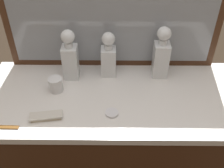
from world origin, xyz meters
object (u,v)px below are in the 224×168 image
at_px(silver_brush_rear, 46,116).
at_px(porcelain_dish, 111,113).
at_px(crystal_decanter_right, 109,58).
at_px(tortoiseshell_comb, 4,127).
at_px(crystal_decanter_center, 161,57).
at_px(crystal_tumbler_right, 56,85).
at_px(crystal_decanter_front, 70,59).

relative_size(silver_brush_rear, porcelain_dish, 2.51).
distance_m(crystal_decanter_right, porcelain_dish, 0.34).
xyz_separation_m(crystal_decanter_right, tortoiseshell_comb, (-0.48, -0.42, -0.10)).
bearing_deg(crystal_decanter_center, tortoiseshell_comb, -152.12).
bearing_deg(silver_brush_rear, crystal_tumbler_right, 85.36).
xyz_separation_m(crystal_decanter_right, crystal_tumbler_right, (-0.28, -0.15, -0.07)).
bearing_deg(crystal_decanter_right, crystal_tumbler_right, -151.62).
bearing_deg(crystal_decanter_front, porcelain_dish, -52.62).
distance_m(crystal_decanter_center, crystal_tumbler_right, 0.60).
relative_size(crystal_decanter_right, crystal_tumbler_right, 3.35).
distance_m(crystal_decanter_front, silver_brush_rear, 0.36).
bearing_deg(silver_brush_rear, crystal_decanter_front, 74.96).
distance_m(crystal_decanter_front, crystal_decanter_center, 0.50).
bearing_deg(silver_brush_rear, tortoiseshell_comb, -161.58).
bearing_deg(silver_brush_rear, porcelain_dish, 5.65).
distance_m(crystal_decanter_right, tortoiseshell_comb, 0.65).
xyz_separation_m(crystal_tumbler_right, silver_brush_rear, (-0.02, -0.21, -0.02)).
bearing_deg(crystal_decanter_center, crystal_decanter_right, 178.09).
xyz_separation_m(crystal_decanter_center, porcelain_dish, (-0.27, -0.32, -0.12)).
xyz_separation_m(crystal_decanter_front, silver_brush_rear, (-0.09, -0.33, -0.11)).
relative_size(crystal_decanter_center, porcelain_dish, 4.71).
height_order(crystal_tumbler_right, porcelain_dish, crystal_tumbler_right).
xyz_separation_m(silver_brush_rear, tortoiseshell_comb, (-0.19, -0.06, -0.01)).
distance_m(silver_brush_rear, porcelain_dish, 0.32).
bearing_deg(crystal_decanter_center, crystal_decanter_front, -177.63).
distance_m(crystal_decanter_right, crystal_decanter_center, 0.29).
distance_m(crystal_decanter_front, crystal_decanter_right, 0.21).
height_order(crystal_decanter_right, crystal_tumbler_right, crystal_decanter_right).
distance_m(crystal_decanter_right, silver_brush_rear, 0.47).
height_order(crystal_decanter_center, crystal_tumbler_right, crystal_decanter_center).
bearing_deg(tortoiseshell_comb, crystal_tumbler_right, 52.73).
xyz_separation_m(crystal_decanter_front, tortoiseshell_comb, (-0.28, -0.39, -0.12)).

